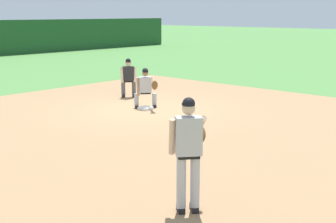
{
  "coord_description": "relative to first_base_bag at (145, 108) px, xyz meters",
  "views": [
    {
      "loc": [
        -10.61,
        -10.67,
        3.12
      ],
      "look_at": [
        -3.68,
        -4.35,
        1.13
      ],
      "focal_mm": 50.0,
      "sensor_mm": 36.0,
      "label": 1
    }
  ],
  "objects": [
    {
      "name": "pitcher",
      "position": [
        -5.21,
        -6.19,
        1.01
      ],
      "size": [
        0.85,
        0.54,
        1.86
      ],
      "color": "black",
      "rests_on": "ground"
    },
    {
      "name": "ground_plane",
      "position": [
        0.0,
        0.0,
        -0.04
      ],
      "size": [
        160.0,
        160.0,
        0.0
      ],
      "primitive_type": "plane",
      "color": "#518942"
    },
    {
      "name": "umpire",
      "position": [
        1.24,
        2.14,
        0.75
      ],
      "size": [
        0.68,
        0.65,
        1.46
      ],
      "color": "black",
      "rests_on": "ground"
    },
    {
      "name": "baseball",
      "position": [
        -2.12,
        -3.06,
        -0.01
      ],
      "size": [
        0.07,
        0.07,
        0.07
      ],
      "primitive_type": "sphere",
      "color": "white",
      "rests_on": "ground"
    },
    {
      "name": "infield_dirt_patch",
      "position": [
        -2.63,
        -3.11,
        -0.04
      ],
      "size": [
        18.0,
        18.0,
        0.01
      ],
      "primitive_type": "cube",
      "color": "#A87F56",
      "rests_on": "ground"
    },
    {
      "name": "first_base_bag",
      "position": [
        0.0,
        0.0,
        0.0
      ],
      "size": [
        0.38,
        0.38,
        0.09
      ],
      "primitive_type": "cube",
      "color": "white",
      "rests_on": "ground"
    },
    {
      "name": "first_baseman",
      "position": [
        0.22,
        0.18,
        0.69
      ],
      "size": [
        0.71,
        1.09,
        1.34
      ],
      "color": "black",
      "rests_on": "ground"
    }
  ]
}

